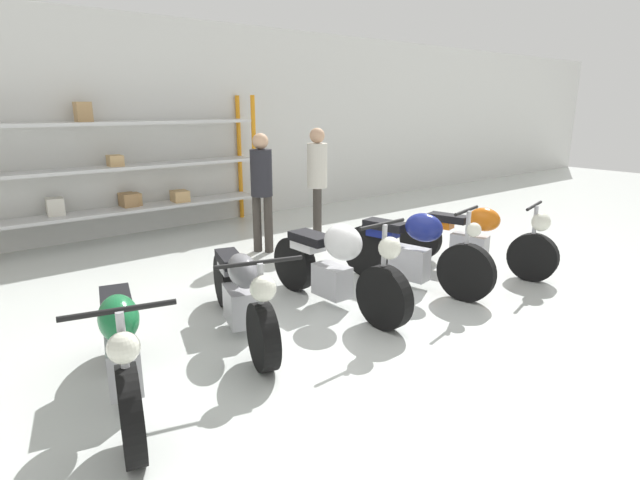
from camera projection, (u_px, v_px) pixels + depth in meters
ground_plane at (343, 309)px, 5.47m from camera, size 30.00×30.00×0.00m
back_wall at (161, 127)px, 8.66m from camera, size 30.00×0.08×3.60m
shelving_rack at (112, 169)px, 7.96m from camera, size 4.94×0.63×2.34m
motorcycle_green at (122, 349)px, 3.64m from camera, size 0.78×1.98×1.01m
motorcycle_grey at (241, 293)px, 4.79m from camera, size 0.91×2.05×0.95m
motorcycle_white at (336, 265)px, 5.39m from camera, size 0.61×2.09×1.08m
motorcycle_blue at (413, 250)px, 6.01m from camera, size 0.68×2.00×1.06m
motorcycle_orange at (475, 239)px, 6.69m from camera, size 0.83×2.12×0.98m
person_browsing at (317, 175)px, 7.95m from camera, size 0.44×0.44×1.82m
person_near_rack at (262, 183)px, 7.34m from camera, size 0.45×0.45×1.77m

